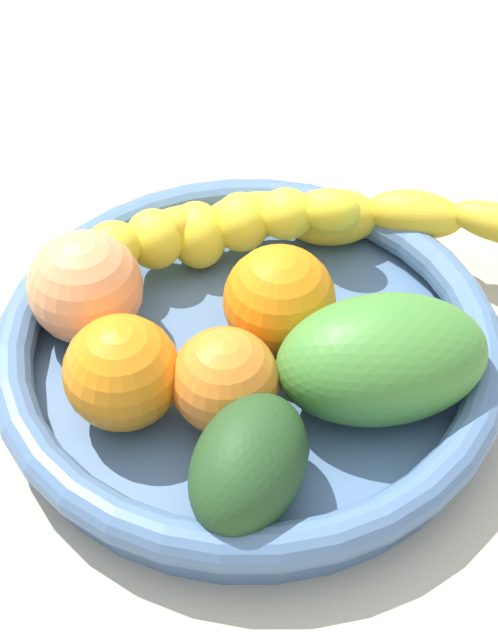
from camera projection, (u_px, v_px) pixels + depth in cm
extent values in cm
cube|color=#B1A994|center=(249.00, 390.00, 57.27)|extent=(120.00, 120.00, 3.00)
cylinder|color=#4D6E98|center=(249.00, 365.00, 55.61)|extent=(28.16, 28.16, 1.65)
torus|color=#4D6E98|center=(249.00, 341.00, 54.15)|extent=(29.86, 29.86, 2.43)
ellipsoid|color=yellow|center=(332.00, 211.00, 58.41)|extent=(4.01, 3.25, 2.82)
ellipsoid|color=yellow|center=(286.00, 214.00, 59.08)|extent=(3.85, 3.51, 3.33)
ellipsoid|color=yellow|center=(241.00, 222.00, 59.41)|extent=(4.44, 4.55, 3.84)
ellipsoid|color=yellow|center=(198.00, 235.00, 59.40)|extent=(5.07, 5.42, 4.35)
ellipsoid|color=yellow|center=(154.00, 239.00, 58.24)|extent=(5.17, 5.21, 3.84)
ellipsoid|color=yellow|center=(112.00, 248.00, 56.77)|extent=(4.97, 4.94, 3.33)
ellipsoid|color=yellow|center=(72.00, 262.00, 55.03)|extent=(4.50, 4.64, 2.82)
ellipsoid|color=yellow|center=(414.00, 214.00, 60.29)|extent=(6.79, 3.83, 3.13)
ellipsoid|color=yellow|center=(331.00, 217.00, 61.10)|extent=(6.88, 4.52, 3.79)
ellipsoid|color=yellow|center=(250.00, 216.00, 60.13)|extent=(7.16, 5.14, 3.13)
ellipsoid|color=yellow|center=(170.00, 228.00, 58.32)|extent=(6.78, 5.59, 2.46)
sphere|color=orange|center=(225.00, 381.00, 49.72)|extent=(5.92, 5.92, 5.92)
sphere|color=orange|center=(279.00, 301.00, 53.58)|extent=(6.57, 6.57, 6.57)
sphere|color=orange|center=(122.00, 373.00, 49.81)|extent=(6.41, 6.41, 6.41)
sphere|color=#F99B60|center=(86.00, 287.00, 54.19)|extent=(6.79, 6.79, 6.79)
ellipsoid|color=#234720|center=(249.00, 464.00, 46.12)|extent=(7.63, 9.46, 5.71)
ellipsoid|color=#438534|center=(382.00, 359.00, 50.24)|extent=(13.30, 10.39, 6.81)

